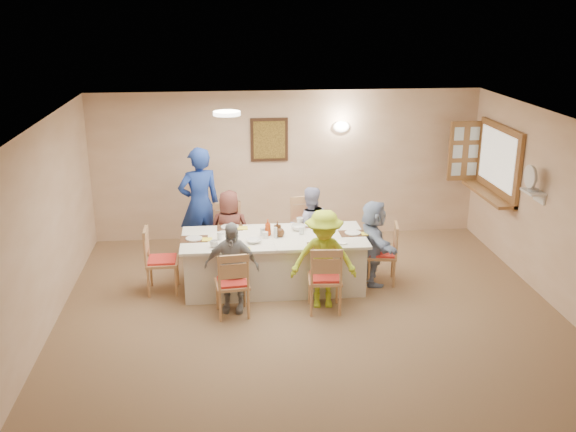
{
  "coord_description": "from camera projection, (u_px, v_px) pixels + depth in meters",
  "views": [
    {
      "loc": [
        -1.06,
        -6.96,
        3.85
      ],
      "look_at": [
        -0.2,
        1.4,
        1.05
      ],
      "focal_mm": 40.0,
      "sensor_mm": 36.0,
      "label": 1
    }
  ],
  "objects": [
    {
      "name": "placemat_le",
      "position": [
        194.0,
        239.0,
        8.82
      ],
      "size": [
        0.38,
        0.28,
        0.01
      ],
      "primitive_type": "cube",
      "color": "#472B19",
      "rests_on": "dining_table"
    },
    {
      "name": "plate_fr",
      "position": [
        321.0,
        245.0,
        8.58
      ],
      "size": [
        0.25,
        0.25,
        0.02
      ],
      "primitive_type": "cylinder",
      "color": "white",
      "rests_on": "dining_table"
    },
    {
      "name": "diner_front_left",
      "position": [
        232.0,
        267.0,
        8.27
      ],
      "size": [
        0.82,
        0.56,
        1.22
      ],
      "primitive_type": "imported",
      "rotation": [
        0.0,
        0.0,
        -0.19
      ],
      "color": "gray",
      "rests_on": "ground"
    },
    {
      "name": "wall_sconce",
      "position": [
        341.0,
        127.0,
        10.62
      ],
      "size": [
        0.26,
        0.09,
        0.18
      ],
      "primitive_type": "ellipsoid",
      "color": "white",
      "rests_on": "room_walls"
    },
    {
      "name": "chair_back_right",
      "position": [
        308.0,
        232.0,
        9.81
      ],
      "size": [
        0.58,
        0.58,
        1.04
      ],
      "primitive_type": null,
      "rotation": [
        0.0,
        0.0,
        0.19
      ],
      "color": "tan",
      "rests_on": "ground"
    },
    {
      "name": "chair_left_end",
      "position": [
        162.0,
        260.0,
        8.86
      ],
      "size": [
        0.46,
        0.46,
        0.95
      ],
      "primitive_type": null,
      "rotation": [
        0.0,
        0.0,
        1.58
      ],
      "color": "tan",
      "rests_on": "ground"
    },
    {
      "name": "hatch_sill",
      "position": [
        488.0,
        194.0,
        10.15
      ],
      "size": [
        0.3,
        1.5,
        0.05
      ],
      "primitive_type": "cube",
      "color": "brown",
      "rests_on": "room_walls"
    },
    {
      "name": "condiment_ketchup",
      "position": [
        268.0,
        227.0,
        8.93
      ],
      "size": [
        0.13,
        0.13,
        0.23
      ],
      "primitive_type": "imported",
      "rotation": [
        0.0,
        0.0,
        -0.25
      ],
      "color": "#BE3E10",
      "rests_on": "dining_table"
    },
    {
      "name": "fan_shelf",
      "position": [
        533.0,
        192.0,
        8.74
      ],
      "size": [
        0.22,
        0.36,
        0.03
      ],
      "primitive_type": "cube",
      "color": "white",
      "rests_on": "room_walls"
    },
    {
      "name": "napkin_bl",
      "position": [
        242.0,
        228.0,
        9.23
      ],
      "size": [
        0.15,
        0.15,
        0.01
      ],
      "primitive_type": "cube",
      "color": "yellow",
      "rests_on": "dining_table"
    },
    {
      "name": "plate_br",
      "position": [
        312.0,
        224.0,
        9.38
      ],
      "size": [
        0.25,
        0.25,
        0.02
      ],
      "primitive_type": "cylinder",
      "color": "white",
      "rests_on": "dining_table"
    },
    {
      "name": "placemat_re",
      "position": [
        353.0,
        233.0,
        9.03
      ],
      "size": [
        0.37,
        0.27,
        0.01
      ],
      "primitive_type": "cube",
      "color": "#472B19",
      "rests_on": "dining_table"
    },
    {
      "name": "napkin_le",
      "position": [
        207.0,
        239.0,
        8.78
      ],
      "size": [
        0.14,
        0.14,
        0.01
      ],
      "primitive_type": "cube",
      "color": "yellow",
      "rests_on": "dining_table"
    },
    {
      "name": "placemat_fr",
      "position": [
        321.0,
        245.0,
        8.59
      ],
      "size": [
        0.35,
        0.26,
        0.01
      ],
      "primitive_type": "cube",
      "color": "#472B19",
      "rests_on": "dining_table"
    },
    {
      "name": "ground",
      "position": [
        316.0,
        332.0,
        7.89
      ],
      "size": [
        7.0,
        7.0,
        0.0
      ],
      "primitive_type": "plane",
      "color": "brown"
    },
    {
      "name": "napkin_re",
      "position": [
        366.0,
        234.0,
        9.0
      ],
      "size": [
        0.13,
        0.13,
        0.01
      ],
      "primitive_type": "cube",
      "color": "yellow",
      "rests_on": "dining_table"
    },
    {
      "name": "desk_fan",
      "position": [
        532.0,
        181.0,
        8.69
      ],
      "size": [
        0.3,
        0.3,
        0.28
      ],
      "primitive_type": null,
      "color": "#A5A5A8",
      "rests_on": "fan_shelf"
    },
    {
      "name": "plate_bl",
      "position": [
        230.0,
        227.0,
        9.26
      ],
      "size": [
        0.26,
        0.26,
        0.02
      ],
      "primitive_type": "cylinder",
      "color": "white",
      "rests_on": "dining_table"
    },
    {
      "name": "shutter_door",
      "position": [
        465.0,
        151.0,
        10.68
      ],
      "size": [
        0.55,
        0.04,
        1.0
      ],
      "primitive_type": "cube",
      "color": "brown",
      "rests_on": "room_walls"
    },
    {
      "name": "room_walls",
      "position": [
        318.0,
        215.0,
        7.41
      ],
      "size": [
        7.0,
        7.0,
        7.0
      ],
      "color": "tan",
      "rests_on": "ground"
    },
    {
      "name": "bowl_a",
      "position": [
        254.0,
        241.0,
        8.69
      ],
      "size": [
        0.25,
        0.25,
        0.05
      ],
      "primitive_type": "imported",
      "rotation": [
        0.0,
        0.0,
        0.13
      ],
      "color": "white",
      "rests_on": "dining_table"
    },
    {
      "name": "condiment_brown",
      "position": [
        277.0,
        228.0,
        8.93
      ],
      "size": [
        0.12,
        0.12,
        0.21
      ],
      "primitive_type": "imported",
      "rotation": [
        0.0,
        0.0,
        -0.14
      ],
      "color": "#4B2A14",
      "rests_on": "dining_table"
    },
    {
      "name": "chair_front_left",
      "position": [
        232.0,
        282.0,
        8.21
      ],
      "size": [
        0.48,
        0.48,
        0.91
      ],
      "primitive_type": null,
      "rotation": [
        0.0,
        0.0,
        3.24
      ],
      "color": "tan",
      "rests_on": "ground"
    },
    {
      "name": "ceiling_light",
      "position": [
        227.0,
        113.0,
        8.43
      ],
      "size": [
        0.36,
        0.36,
        0.05
      ],
      "primitive_type": "cylinder",
      "color": "white",
      "rests_on": "room_walls"
    },
    {
      "name": "napkin_fl",
      "position": [
        245.0,
        249.0,
        8.44
      ],
      "size": [
        0.14,
        0.14,
        0.01
      ],
      "primitive_type": "cube",
      "color": "yellow",
      "rests_on": "dining_table"
    },
    {
      "name": "condiment_malt",
      "position": [
        280.0,
        231.0,
        8.9
      ],
      "size": [
        0.17,
        0.17,
        0.17
      ],
      "primitive_type": "imported",
      "rotation": [
        0.0,
        0.0,
        -0.15
      ],
      "color": "#4B2A14",
      "rests_on": "dining_table"
    },
    {
      "name": "placemat_fl",
      "position": [
        231.0,
        249.0,
        8.47
      ],
      "size": [
        0.33,
        0.24,
        0.01
      ],
      "primitive_type": "cube",
      "color": "#472B19",
      "rests_on": "dining_table"
    },
    {
      "name": "plate_fl",
      "position": [
        231.0,
        248.0,
        8.47
      ],
      "size": [
        0.25,
        0.25,
        0.02
      ],
      "primitive_type": "cylinder",
      "color": "white",
      "rests_on": "dining_table"
    },
    {
      "name": "chair_front_right",
      "position": [
        325.0,
        277.0,
        8.32
      ],
      "size": [
        0.48,
        0.48,
        0.94
      ],
      "primitive_type": null,
      "rotation": [
        0.0,
        0.0,
        3.07
      ],
      "color": "tan",
      "rests_on": "ground"
    },
    {
      "name": "bowl_b",
      "position": [
        298.0,
        228.0,
        9.17
      ],
      "size": [
        0.27,
        0.27,
        0.07
      ],
      "primitive_type": "imported",
      "rotation": [
        0.0,
        0.0,
        0.15
      ],
      "color": "white",
      "rests_on": "dining_table"
    },
    {
      "name": "napkin_fr",
      "position": [
        335.0,
        246.0,
        8.55
      ],
      "size": [
        0.13,
        0.13,
        0.01
      ],
      "primitive_type": "cube",
      "color": "yellow",
      "rests_on": "dining_table"
    },
    {
      "name": "teacup_a",
      "position": [
        214.0,
        244.0,
        8.52
      ],
      "size": [
        0.14,
        0.14,
        0.09
      ],
      "primitive_type": "imported",
      "rotation": [
        0.0,
        0.0,
        -0.12
      ],
      "color": "white",
      "rests_on": "dining_table"
    },
    {
      "name": "drinking_glass",
      "position": [
        263.0,
        232.0,
        8.94
      ],
      "size": [
        0.07,
        0.07,
        0.11
      ],
      "primitive_type": "cylinder",
      "color": "silver",
      "rests_on": "dining_table"
    },
    {
      "name": "placemat_br",
      "position": [
        312.0,
        225.0,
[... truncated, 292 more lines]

